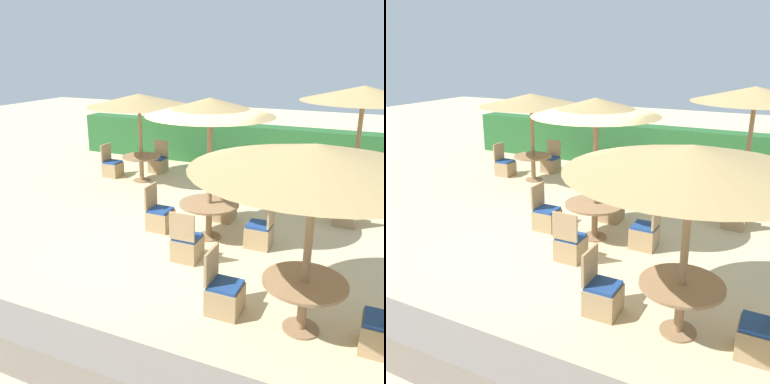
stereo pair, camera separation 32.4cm
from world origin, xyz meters
The scene contains 20 objects.
ground_plane centered at (0.00, 0.00, 0.00)m, with size 40.00×40.00×0.00m, color beige.
hedge_row centered at (0.00, 6.16, 0.65)m, with size 13.00×0.70×1.29m, color #28602D.
stone_border centered at (0.00, -3.49, 0.25)m, with size 10.00×0.56×0.50m, color slate.
parasol_front_right centered at (2.55, -1.54, 2.31)m, with size 3.00×3.00×2.48m.
round_table_front_right centered at (2.55, -1.54, 0.57)m, with size 1.08×1.08×0.72m.
patio_chair_front_right_east centered at (3.52, -1.56, 0.26)m, with size 0.46×0.46×0.93m.
patio_chair_front_right_west centered at (1.49, -1.59, 0.26)m, with size 0.46×0.46×0.93m.
parasol_center centered at (0.34, 0.65, 2.52)m, with size 2.35×2.35×2.69m.
round_table_center centered at (0.34, 0.65, 0.57)m, with size 1.15×1.15×0.71m.
patio_chair_center_east centered at (1.36, 0.67, 0.26)m, with size 0.46×0.46×0.93m.
patio_chair_center_north centered at (0.28, 1.63, 0.26)m, with size 0.46×0.46×0.93m.
patio_chair_center_south centered at (0.35, -0.38, 0.26)m, with size 0.46×0.46×0.93m.
patio_chair_center_west centered at (-0.72, 0.59, 0.26)m, with size 0.46×0.46×0.93m.
parasol_back_right centered at (2.71, 3.43, 2.60)m, with size 2.66×2.66×2.78m.
round_table_back_right centered at (2.71, 3.43, 0.60)m, with size 1.16×1.16×0.75m.
patio_chair_back_right_south centered at (2.69, 2.41, 0.26)m, with size 0.46×0.46×0.93m.
parasol_back_left centered at (-2.82, 3.38, 2.22)m, with size 2.77×2.77×2.39m.
round_table_back_left centered at (-2.82, 3.38, 0.56)m, with size 1.05×1.05×0.71m.
patio_chair_back_left_north centered at (-2.84, 4.38, 0.26)m, with size 0.46×0.46×0.93m.
patio_chair_back_left_west centered at (-3.83, 3.43, 0.26)m, with size 0.46×0.46×0.93m.
Camera 1 is at (3.24, -6.47, 3.49)m, focal length 40.00 mm.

